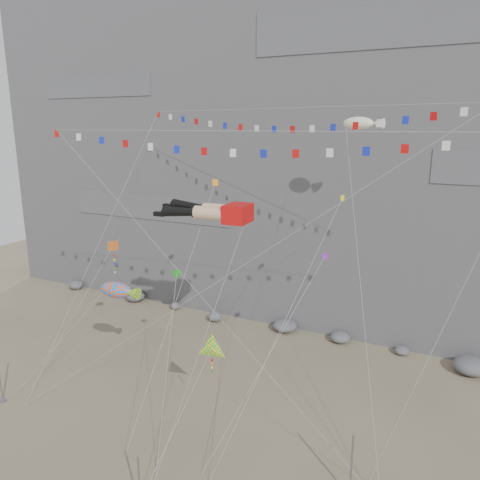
{
  "coord_description": "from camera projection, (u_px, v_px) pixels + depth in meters",
  "views": [
    {
      "loc": [
        16.14,
        -26.78,
        21.5
      ],
      "look_at": [
        -1.43,
        9.0,
        11.69
      ],
      "focal_mm": 35.0,
      "sensor_mm": 36.0,
      "label": 1
    }
  ],
  "objects": [
    {
      "name": "flag_banner_lower",
      "position": [
        248.0,
        131.0,
        31.23
      ],
      "size": [
        33.38,
        4.95,
        23.86
      ],
      "color": "red",
      "rests_on": "ground"
    },
    {
      "name": "harlequin_kite",
      "position": [
        113.0,
        246.0,
        39.11
      ],
      "size": [
        5.73,
        6.76,
        13.8
      ],
      "color": "red",
      "rests_on": "ground"
    },
    {
      "name": "small_kite_d",
      "position": [
        339.0,
        206.0,
        35.38
      ],
      "size": [
        4.45,
        14.78,
        21.81
      ],
      "color": "#F9FA15",
      "rests_on": "ground"
    },
    {
      "name": "ground",
      "position": [
        205.0,
        417.0,
        35.39
      ],
      "size": [
        120.0,
        120.0,
        0.0
      ],
      "primitive_type": "plane",
      "color": "#88755D",
      "rests_on": "ground"
    },
    {
      "name": "cliff",
      "position": [
        333.0,
        96.0,
        57.31
      ],
      "size": [
        80.0,
        28.0,
        50.0
      ],
      "primitive_type": "cube",
      "color": "slate",
      "rests_on": "ground"
    },
    {
      "name": "flag_banner_upper",
      "position": [
        283.0,
        109.0,
        38.07
      ],
      "size": [
        30.72,
        19.21,
        31.4
      ],
      "color": "red",
      "rests_on": "ground"
    },
    {
      "name": "blimp_windsock",
      "position": [
        358.0,
        124.0,
        37.32
      ],
      "size": [
        7.89,
        15.9,
        26.84
      ],
      "color": "#FAF5CE",
      "rests_on": "ground"
    },
    {
      "name": "small_kite_a",
      "position": [
        214.0,
        187.0,
        38.6
      ],
      "size": [
        1.17,
        14.21,
        21.61
      ],
      "color": "orange",
      "rests_on": "ground"
    },
    {
      "name": "delta_kite",
      "position": [
        211.0,
        350.0,
        31.36
      ],
      "size": [
        2.21,
        7.67,
        9.97
      ],
      "color": "yellow",
      "rests_on": "ground"
    },
    {
      "name": "talus_boulders",
      "position": [
        285.0,
        326.0,
        50.06
      ],
      "size": [
        60.0,
        3.0,
        1.2
      ],
      "primitive_type": null,
      "color": "slate",
      "rests_on": "ground"
    },
    {
      "name": "fish_windsock",
      "position": [
        116.0,
        290.0,
        36.84
      ],
      "size": [
        9.4,
        5.8,
        12.49
      ],
      "color": "#FA500C",
      "rests_on": "ground"
    },
    {
      "name": "legs_kite",
      "position": [
        212.0,
        212.0,
        36.5
      ],
      "size": [
        8.01,
        13.28,
        19.11
      ],
      "rotation": [
        0.0,
        0.0,
        0.05
      ],
      "color": "red",
      "rests_on": "ground"
    },
    {
      "name": "small_kite_b",
      "position": [
        322.0,
        261.0,
        34.91
      ],
      "size": [
        4.68,
        12.29,
        17.18
      ],
      "color": "purple",
      "rests_on": "ground"
    },
    {
      "name": "small_kite_c",
      "position": [
        176.0,
        275.0,
        36.26
      ],
      "size": [
        4.44,
        9.21,
        13.81
      ],
      "color": "#189C1B",
      "rests_on": "ground"
    },
    {
      "name": "anchor_pole_right",
      "position": [
        351.0,
        466.0,
        27.37
      ],
      "size": [
        0.12,
        0.12,
        4.14
      ],
      "primitive_type": "cylinder",
      "color": "slate",
      "rests_on": "ground"
    }
  ]
}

